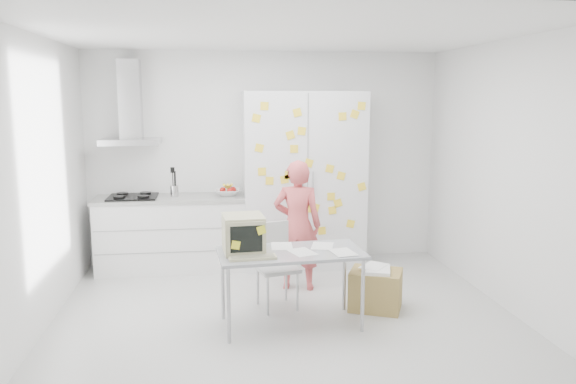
{
  "coord_description": "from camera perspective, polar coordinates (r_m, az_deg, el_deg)",
  "views": [
    {
      "loc": [
        -0.68,
        -5.21,
        2.14
      ],
      "look_at": [
        0.11,
        0.63,
        1.13
      ],
      "focal_mm": 35.0,
      "sensor_mm": 36.0,
      "label": 1
    }
  ],
  "objects": [
    {
      "name": "floor",
      "position": [
        5.68,
        -0.3,
        -12.54
      ],
      "size": [
        4.5,
        4.0,
        0.02
      ],
      "primitive_type": "cube",
      "color": "silver",
      "rests_on": "ground"
    },
    {
      "name": "walls",
      "position": [
        6.02,
        -1.19,
        2.17
      ],
      "size": [
        4.52,
        4.01,
        2.7
      ],
      "color": "white",
      "rests_on": "ground"
    },
    {
      "name": "desk",
      "position": [
        5.19,
        -2.75,
        -5.17
      ],
      "size": [
        1.38,
        0.76,
        1.07
      ],
      "rotation": [
        0.0,
        0.0,
        0.07
      ],
      "color": "gray",
      "rests_on": "ground"
    },
    {
      "name": "range_hood",
      "position": [
        7.12,
        -15.72,
        7.89
      ],
      "size": [
        0.7,
        0.48,
        1.01
      ],
      "color": "silver",
      "rests_on": "walls"
    },
    {
      "name": "counter_run",
      "position": [
        7.13,
        -11.71,
        -4.03
      ],
      "size": [
        1.84,
        0.63,
        1.28
      ],
      "color": "white",
      "rests_on": "ground"
    },
    {
      "name": "cardboard_box",
      "position": [
        5.84,
        8.89,
        -9.72
      ],
      "size": [
        0.62,
        0.57,
        0.44
      ],
      "rotation": [
        0.0,
        0.0,
        -0.42
      ],
      "color": "#9E8544",
      "rests_on": "ground"
    },
    {
      "name": "chair",
      "position": [
        5.78,
        -1.35,
        -6.89
      ],
      "size": [
        0.47,
        0.47,
        0.86
      ],
      "rotation": [
        0.0,
        0.0,
        0.24
      ],
      "color": "#B6B5B3",
      "rests_on": "ground"
    },
    {
      "name": "tall_cabinet",
      "position": [
        7.05,
        1.57,
        1.23
      ],
      "size": [
        1.5,
        0.68,
        2.2
      ],
      "color": "silver",
      "rests_on": "ground"
    },
    {
      "name": "ceiling",
      "position": [
        5.29,
        -0.32,
        15.79
      ],
      "size": [
        4.5,
        4.0,
        0.02
      ],
      "primitive_type": "cube",
      "color": "white",
      "rests_on": "walls"
    },
    {
      "name": "person",
      "position": [
        6.23,
        0.96,
        -3.39
      ],
      "size": [
        0.6,
        0.46,
        1.46
      ],
      "primitive_type": "imported",
      "rotation": [
        0.0,
        0.0,
        2.91
      ],
      "color": "#D15153",
      "rests_on": "ground"
    }
  ]
}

